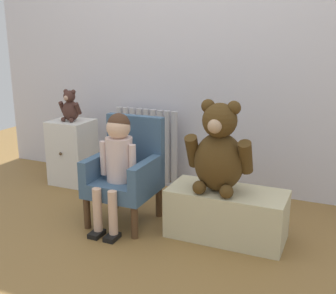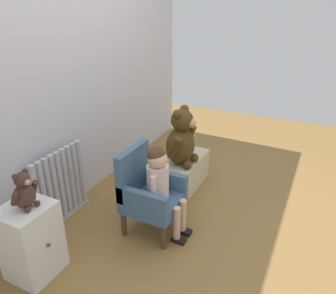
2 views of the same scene
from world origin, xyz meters
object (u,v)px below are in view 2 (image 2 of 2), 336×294
at_px(child_armchair, 148,192).
at_px(small_teddy_bear, 24,192).
at_px(child_figure, 161,179).
at_px(radiator, 61,186).
at_px(small_dresser, 31,241).
at_px(low_bench, 181,174).
at_px(large_teddy_bear, 181,140).

xyz_separation_m(child_armchair, small_teddy_bear, (-0.75, 0.44, 0.30)).
relative_size(child_figure, small_teddy_bear, 2.90).
height_order(radiator, child_armchair, child_armchair).
bearing_deg(child_armchair, small_dresser, 149.28).
bearing_deg(child_figure, low_bench, 11.05).
height_order(radiator, large_teddy_bear, large_teddy_bear).
bearing_deg(radiator, large_teddy_bear, -40.46).
bearing_deg(child_figure, radiator, 104.15).
xyz_separation_m(radiator, child_armchair, (0.21, -0.71, 0.03)).
bearing_deg(large_teddy_bear, child_armchair, 179.91).
bearing_deg(small_dresser, small_teddy_bear, -47.53).
bearing_deg(large_teddy_bear, small_teddy_bear, 162.25).
relative_size(small_dresser, small_teddy_bear, 2.08).
xyz_separation_m(radiator, small_dresser, (-0.56, -0.25, -0.04)).
height_order(low_bench, small_teddy_bear, small_teddy_bear).
xyz_separation_m(radiator, small_teddy_bear, (-0.54, -0.27, 0.33)).
bearing_deg(child_armchair, small_teddy_bear, 149.68).
relative_size(large_teddy_bear, small_teddy_bear, 2.14).
height_order(large_teddy_bear, small_teddy_bear, large_teddy_bear).
bearing_deg(small_teddy_bear, radiator, 26.23).
bearing_deg(large_teddy_bear, radiator, 139.54).
height_order(child_figure, low_bench, child_figure).
bearing_deg(radiator, small_dresser, -155.68).
xyz_separation_m(radiator, child_figure, (0.21, -0.82, 0.18)).
bearing_deg(large_teddy_bear, low_bench, 21.16).
distance_m(child_armchair, large_teddy_bear, 0.66).
xyz_separation_m(large_teddy_bear, small_teddy_bear, (-1.37, 0.44, 0.10)).
xyz_separation_m(child_armchair, large_teddy_bear, (0.62, -0.00, 0.20)).
distance_m(child_armchair, low_bench, 0.70).
xyz_separation_m(low_bench, large_teddy_bear, (-0.05, -0.02, 0.39)).
xyz_separation_m(child_figure, low_bench, (0.68, 0.13, -0.33)).
height_order(radiator, low_bench, radiator).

